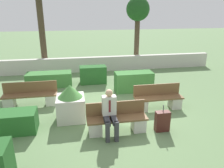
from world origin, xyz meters
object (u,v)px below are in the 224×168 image
planter_corner_right (71,103)px  tree_center_left (138,12)px  bench_left_side (158,100)px  bench_front (117,121)px  person_seated_man (110,111)px  suitcase (162,121)px  bench_right_side (30,97)px

planter_corner_right → tree_center_left: (4.05, 6.58, 2.60)m
bench_left_side → planter_corner_right: planter_corner_right is taller
bench_front → person_seated_man: (-0.23, -0.14, 0.40)m
person_seated_man → tree_center_left: 8.61m
person_seated_man → planter_corner_right: bearing=133.4°
bench_left_side → bench_front: bearing=-148.2°
bench_left_side → person_seated_man: person_seated_man is taller
bench_left_side → suitcase: (-0.44, -1.44, -0.01)m
bench_left_side → bench_right_side: bearing=162.9°
bench_right_side → person_seated_man: 3.52m
bench_left_side → planter_corner_right: size_ratio=1.47×
bench_front → bench_left_side: size_ratio=1.01×
bench_left_side → planter_corner_right: (-3.02, -0.25, 0.23)m
bench_left_side → bench_right_side: 4.59m
bench_front → bench_left_side: same height
bench_left_side → person_seated_man: bearing=-148.6°
bench_right_side → suitcase: 4.74m
tree_center_left → suitcase: bearing=-100.8°
bench_left_side → bench_right_side: (-4.46, 1.07, 0.01)m
tree_center_left → bench_right_side: bearing=-136.3°
planter_corner_right → tree_center_left: bearing=58.4°
bench_front → bench_right_side: size_ratio=0.90×
person_seated_man → planter_corner_right: person_seated_man is taller
suitcase → bench_right_side: bearing=148.1°
bench_left_side → person_seated_man: size_ratio=1.30×
suitcase → planter_corner_right: bearing=155.3°
bench_front → bench_right_side: 3.57m
tree_center_left → bench_front: bearing=-110.1°
bench_right_side → suitcase: (4.02, -2.50, -0.02)m
bench_right_side → tree_center_left: bearing=48.6°
bench_front → tree_center_left: bearing=69.9°
person_seated_man → suitcase: size_ratio=1.63×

